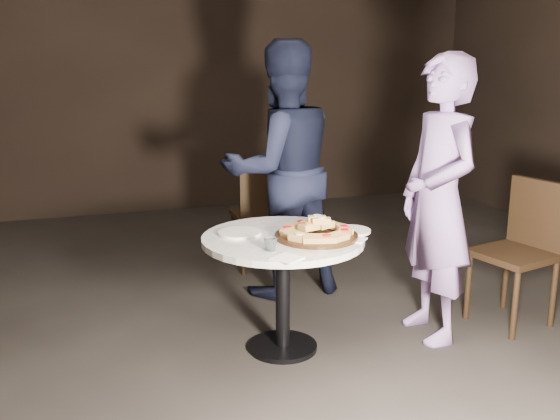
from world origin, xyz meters
name	(u,v)px	position (x,y,z in m)	size (l,w,h in m)	color
floor	(313,352)	(0.00, 0.00, 0.00)	(7.00, 7.00, 0.00)	black
table	(283,258)	(-0.15, 0.09, 0.52)	(1.05, 1.05, 0.64)	black
serving_board	(316,236)	(0.01, 0.01, 0.65)	(0.43, 0.43, 0.02)	black
focaccia_pile	(316,229)	(0.01, 0.01, 0.69)	(0.39, 0.39, 0.10)	tan
plate_left	(240,233)	(-0.35, 0.20, 0.65)	(0.23, 0.23, 0.01)	white
plate_right	(351,231)	(0.23, 0.06, 0.65)	(0.21, 0.21, 0.01)	white
water_glass	(271,244)	(-0.28, -0.13, 0.67)	(0.07, 0.07, 0.06)	silver
napkin_near	(287,258)	(-0.24, -0.28, 0.64)	(0.12, 0.12, 0.01)	white
napkin_far	(355,240)	(0.19, -0.09, 0.64)	(0.10, 0.10, 0.01)	white
chair_far	(262,209)	(0.11, 1.39, 0.46)	(0.38, 0.40, 0.80)	black
chair_right	(524,242)	(1.34, 0.03, 0.49)	(0.50, 0.48, 0.85)	black
diner_navy	(281,171)	(0.11, 0.92, 0.83)	(0.81, 0.63, 1.67)	black
diner_teal	(438,200)	(0.72, 0.01, 0.79)	(0.58, 0.38, 1.58)	#856AAC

